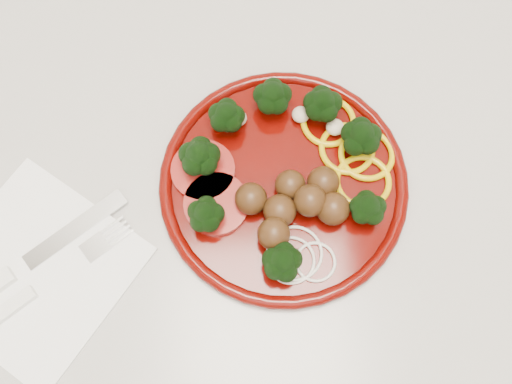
{
  "coord_description": "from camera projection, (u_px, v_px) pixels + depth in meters",
  "views": [
    {
      "loc": [
        0.17,
        1.49,
        1.48
      ],
      "look_at": [
        0.18,
        1.67,
        0.92
      ],
      "focal_mm": 40.0,
      "sensor_mm": 36.0,
      "label": 1
    }
  ],
  "objects": [
    {
      "name": "plate",
      "position": [
        284.0,
        180.0,
        0.6
      ],
      "size": [
        0.26,
        0.26,
        0.05
      ],
      "rotation": [
        0.0,
        0.0,
        0.05
      ],
      "color": "#480502",
      "rests_on": "counter"
    },
    {
      "name": "napkin",
      "position": [
        35.0,
        271.0,
        0.58
      ],
      "size": [
        0.25,
        0.25,
        0.0
      ],
      "primitive_type": "cube",
      "rotation": [
        0.0,
        0.0,
        0.89
      ],
      "color": "white",
      "rests_on": "counter"
    },
    {
      "name": "fork",
      "position": [
        19.0,
        302.0,
        0.57
      ],
      "size": [
        0.17,
        0.12,
        0.01
      ],
      "rotation": [
        0.0,
        0.0,
        0.59
      ],
      "color": "white",
      "rests_on": "napkin"
    },
    {
      "name": "counter",
      "position": [
        157.0,
        264.0,
        1.04
      ],
      "size": [
        2.4,
        0.6,
        0.9
      ],
      "color": "silver",
      "rests_on": "ground"
    },
    {
      "name": "knife",
      "position": [
        7.0,
        277.0,
        0.57
      ],
      "size": [
        0.19,
        0.14,
        0.01
      ],
      "rotation": [
        0.0,
        0.0,
        0.59
      ],
      "color": "silver",
      "rests_on": "napkin"
    }
  ]
}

